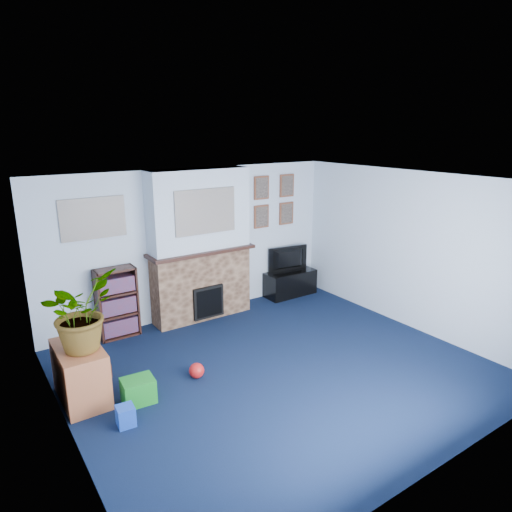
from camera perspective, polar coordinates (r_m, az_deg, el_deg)
floor at (r=6.06m, az=2.64°, el=-13.90°), size 5.00×4.50×0.01m
ceiling at (r=5.30m, az=2.97°, el=9.27°), size 5.00×4.50×0.01m
wall_back at (r=7.41m, az=-7.71°, el=1.60°), size 5.00×0.04×2.40m
wall_front at (r=4.14m, az=22.23°, el=-11.26°), size 5.00×0.04×2.40m
wall_left at (r=4.62m, az=-23.18°, el=-8.52°), size 0.04×4.50×2.40m
wall_right at (r=7.29m, az=18.73°, el=0.64°), size 0.04×4.50×2.40m
chimney_breast at (r=7.24m, az=-6.98°, el=1.15°), size 1.72×0.50×2.40m
collage_main at (r=6.92m, az=-6.33°, el=5.56°), size 1.00×0.03×0.68m
collage_left at (r=6.74m, az=-19.70°, el=4.45°), size 0.90×0.03×0.58m
portrait_tl at (r=7.90m, az=0.68°, el=8.53°), size 0.30×0.03×0.40m
portrait_tr at (r=8.22m, az=3.87°, el=8.78°), size 0.30×0.03×0.40m
portrait_bl at (r=7.97m, az=0.67°, el=4.96°), size 0.30×0.03×0.40m
portrait_br at (r=8.30m, az=3.81°, el=5.35°), size 0.30×0.03×0.40m
tv_stand at (r=8.45m, az=4.28°, el=-3.42°), size 0.96×0.40×0.46m
television at (r=8.32m, az=4.26°, el=-0.42°), size 0.79×0.22×0.45m
bookshelf at (r=7.02m, az=-16.98°, el=-5.78°), size 0.58×0.28×1.05m
sideboard at (r=5.66m, az=-21.11°, el=-13.30°), size 0.46×0.83×0.65m
potted_plant at (r=5.32m, az=-21.23°, el=-6.51°), size 1.03×1.02×0.87m
mantel_clock at (r=7.17m, az=-7.07°, el=1.31°), size 0.11×0.06×0.15m
mantel_candle at (r=7.33m, az=-4.59°, el=1.78°), size 0.05×0.05×0.17m
mantel_teddy at (r=6.98m, az=-10.44°, el=0.72°), size 0.14×0.14×0.14m
mantel_can at (r=7.56m, az=-1.60°, el=2.11°), size 0.06×0.06×0.13m
green_crate at (r=5.52m, az=-14.49°, el=-15.96°), size 0.37×0.31×0.28m
toy_ball at (r=5.87m, az=-7.43°, el=-14.06°), size 0.19×0.19×0.19m
toy_block at (r=5.20m, az=-15.97°, el=-18.65°), size 0.19×0.19×0.22m
toy_tube at (r=5.72m, az=-21.24°, el=-16.21°), size 0.33×0.14×0.19m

